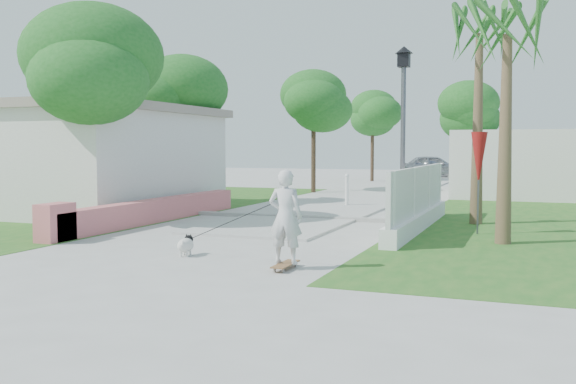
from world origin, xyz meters
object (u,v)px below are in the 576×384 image
at_px(street_lamp, 403,128).
at_px(dog, 186,244).
at_px(skateboarder, 242,221).
at_px(parked_car, 434,166).
at_px(bollard, 347,189).
at_px(patio_umbrella, 479,160).

distance_m(street_lamp, dog, 6.85).
relative_size(skateboarder, parked_car, 0.56).
xyz_separation_m(street_lamp, bollard, (-2.70, 4.50, -1.84)).
distance_m(skateboarder, parked_car, 32.03).
xyz_separation_m(skateboarder, parked_car, (-1.41, 32.00, 0.03)).
distance_m(street_lamp, patio_umbrella, 2.27).
height_order(patio_umbrella, skateboarder, patio_umbrella).
bearing_deg(patio_umbrella, street_lamp, 152.24).
bearing_deg(street_lamp, patio_umbrella, -27.76).
height_order(skateboarder, parked_car, skateboarder).
bearing_deg(parked_car, bollard, 166.47).
height_order(street_lamp, skateboarder, street_lamp).
xyz_separation_m(street_lamp, parked_car, (-2.96, 25.89, -1.69)).
bearing_deg(patio_umbrella, skateboarder, -123.99).
relative_size(patio_umbrella, skateboarder, 0.95).
relative_size(patio_umbrella, parked_car, 0.53).
relative_size(bollard, patio_umbrella, 0.47).
xyz_separation_m(patio_umbrella, dog, (-4.68, -4.85, -1.48)).
bearing_deg(dog, skateboarder, -24.61).
xyz_separation_m(patio_umbrella, skateboarder, (-3.44, -5.11, -0.98)).
distance_m(patio_umbrella, parked_car, 27.34).
distance_m(bollard, parked_car, 21.39).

